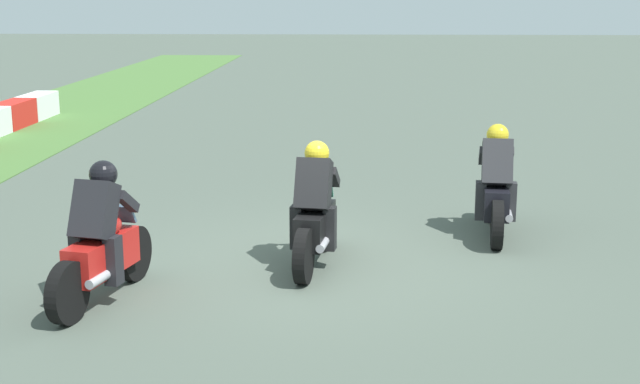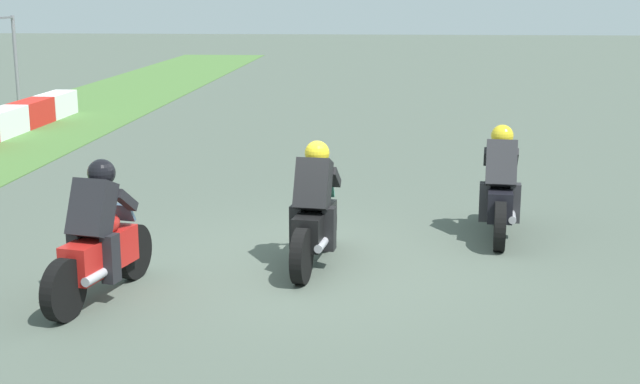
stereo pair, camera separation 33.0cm
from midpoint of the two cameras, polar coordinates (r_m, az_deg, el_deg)
ground_plane at (r=10.66m, az=-1.20°, el=-4.75°), size 120.00×120.00×0.00m
rider_lane_a at (r=12.01m, az=10.63°, el=0.12°), size 2.04×0.57×1.51m
rider_lane_b at (r=10.47m, az=-1.22°, el=-1.53°), size 2.04×0.59×1.51m
rider_lane_c at (r=9.59m, az=-15.05°, el=-3.34°), size 2.02×0.64×1.51m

